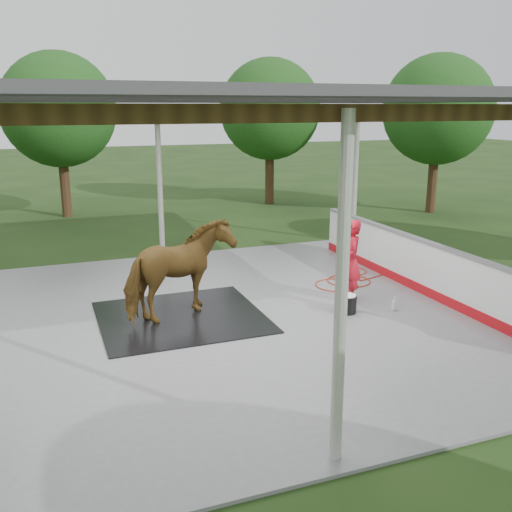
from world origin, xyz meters
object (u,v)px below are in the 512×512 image
object	(u,v)px
wash_bucket	(346,303)
dasher_board	(420,267)
horse	(180,271)
handler	(351,261)

from	to	relation	value
wash_bucket	dasher_board	bearing A→B (deg)	16.08
horse	handler	world-z (taller)	horse
dasher_board	handler	bearing A→B (deg)	-179.90
horse	wash_bucket	size ratio (longest dim) A/B	5.44
horse	dasher_board	bearing A→B (deg)	-117.61
wash_bucket	horse	bearing A→B (deg)	164.00
dasher_board	horse	xyz separation A→B (m)	(-5.19, 0.26, 0.38)
handler	wash_bucket	size ratio (longest dim) A/B	4.30
handler	wash_bucket	bearing A→B (deg)	-18.26
handler	wash_bucket	xyz separation A→B (m)	(-0.42, -0.61, -0.66)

